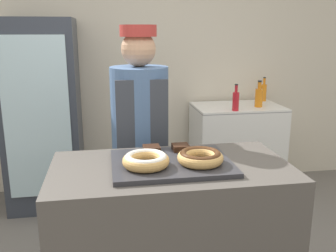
{
  "coord_description": "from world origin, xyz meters",
  "views": [
    {
      "loc": [
        -0.31,
        -1.75,
        1.64
      ],
      "look_at": [
        0.0,
        0.1,
        1.16
      ],
      "focal_mm": 40.0,
      "sensor_mm": 36.0,
      "label": 1
    }
  ],
  "objects_px": {
    "chest_freezer": "(236,148)",
    "serving_tray": "(171,163)",
    "donut_chocolate_glaze": "(200,157)",
    "brownie_back_left": "(151,149)",
    "bottle_orange_b": "(264,92)",
    "beverage_fridge": "(43,116)",
    "baker_person": "(141,147)",
    "donut_light_glaze": "(146,160)",
    "brownie_back_right": "(181,147)",
    "bottle_red": "(236,100)",
    "bottle_orange": "(259,97)"
  },
  "relations": [
    {
      "from": "donut_chocolate_glaze",
      "to": "brownie_back_left",
      "type": "distance_m",
      "value": 0.31
    },
    {
      "from": "serving_tray",
      "to": "brownie_back_right",
      "type": "height_order",
      "value": "brownie_back_right"
    },
    {
      "from": "bottle_orange",
      "to": "bottle_red",
      "type": "xyz_separation_m",
      "value": [
        -0.29,
        -0.13,
        -0.0
      ]
    },
    {
      "from": "bottle_orange",
      "to": "brownie_back_left",
      "type": "bearing_deg",
      "value": -129.52
    },
    {
      "from": "bottle_orange_b",
      "to": "brownie_back_right",
      "type": "bearing_deg",
      "value": -125.06
    },
    {
      "from": "brownie_back_left",
      "to": "baker_person",
      "type": "height_order",
      "value": "baker_person"
    },
    {
      "from": "donut_chocolate_glaze",
      "to": "brownie_back_right",
      "type": "xyz_separation_m",
      "value": [
        -0.05,
        0.22,
        -0.02
      ]
    },
    {
      "from": "baker_person",
      "to": "brownie_back_right",
      "type": "bearing_deg",
      "value": -69.0
    },
    {
      "from": "donut_chocolate_glaze",
      "to": "chest_freezer",
      "type": "bearing_deg",
      "value": 64.79
    },
    {
      "from": "brownie_back_right",
      "to": "donut_light_glaze",
      "type": "bearing_deg",
      "value": -134.46
    },
    {
      "from": "baker_person",
      "to": "beverage_fridge",
      "type": "xyz_separation_m",
      "value": [
        -0.8,
        1.14,
        -0.01
      ]
    },
    {
      "from": "beverage_fridge",
      "to": "bottle_red",
      "type": "distance_m",
      "value": 1.8
    },
    {
      "from": "serving_tray",
      "to": "baker_person",
      "type": "height_order",
      "value": "baker_person"
    },
    {
      "from": "serving_tray",
      "to": "chest_freezer",
      "type": "relative_size",
      "value": 0.66
    },
    {
      "from": "donut_chocolate_glaze",
      "to": "bottle_orange_b",
      "type": "xyz_separation_m",
      "value": [
        1.22,
        2.03,
        -0.04
      ]
    },
    {
      "from": "brownie_back_right",
      "to": "bottle_orange",
      "type": "relative_size",
      "value": 0.34
    },
    {
      "from": "donut_light_glaze",
      "to": "donut_chocolate_glaze",
      "type": "bearing_deg",
      "value": 0.0
    },
    {
      "from": "brownie_back_right",
      "to": "bottle_orange_b",
      "type": "height_order",
      "value": "bottle_orange_b"
    },
    {
      "from": "serving_tray",
      "to": "donut_light_glaze",
      "type": "bearing_deg",
      "value": -156.7
    },
    {
      "from": "donut_light_glaze",
      "to": "bottle_orange",
      "type": "xyz_separation_m",
      "value": [
        1.31,
        1.74,
        -0.03
      ]
    },
    {
      "from": "brownie_back_right",
      "to": "baker_person",
      "type": "height_order",
      "value": "baker_person"
    },
    {
      "from": "serving_tray",
      "to": "bottle_orange_b",
      "type": "xyz_separation_m",
      "value": [
        1.35,
        1.97,
        0.01
      ]
    },
    {
      "from": "donut_light_glaze",
      "to": "brownie_back_left",
      "type": "relative_size",
      "value": 2.56
    },
    {
      "from": "serving_tray",
      "to": "baker_person",
      "type": "bearing_deg",
      "value": 98.88
    },
    {
      "from": "baker_person",
      "to": "bottle_orange",
      "type": "distance_m",
      "value": 1.66
    },
    {
      "from": "chest_freezer",
      "to": "baker_person",
      "type": "bearing_deg",
      "value": -133.63
    },
    {
      "from": "beverage_fridge",
      "to": "chest_freezer",
      "type": "xyz_separation_m",
      "value": [
        1.89,
        0.01,
        -0.42
      ]
    },
    {
      "from": "brownie_back_right",
      "to": "bottle_orange",
      "type": "height_order",
      "value": "bottle_orange"
    },
    {
      "from": "donut_chocolate_glaze",
      "to": "chest_freezer",
      "type": "relative_size",
      "value": 0.25
    },
    {
      "from": "baker_person",
      "to": "bottle_orange",
      "type": "relative_size",
      "value": 6.43
    },
    {
      "from": "chest_freezer",
      "to": "donut_light_glaze",
      "type": "bearing_deg",
      "value": -121.71
    },
    {
      "from": "bottle_orange_b",
      "to": "donut_light_glaze",
      "type": "bearing_deg",
      "value": -126.21
    },
    {
      "from": "brownie_back_right",
      "to": "bottle_orange",
      "type": "bearing_deg",
      "value": 54.26
    },
    {
      "from": "bottle_orange",
      "to": "bottle_orange_b",
      "type": "bearing_deg",
      "value": 58.65
    },
    {
      "from": "chest_freezer",
      "to": "serving_tray",
      "type": "bearing_deg",
      "value": -119.34
    },
    {
      "from": "donut_chocolate_glaze",
      "to": "brownie_back_right",
      "type": "bearing_deg",
      "value": 103.94
    },
    {
      "from": "donut_light_glaze",
      "to": "bottle_orange",
      "type": "relative_size",
      "value": 0.88
    },
    {
      "from": "beverage_fridge",
      "to": "chest_freezer",
      "type": "relative_size",
      "value": 1.93
    },
    {
      "from": "beverage_fridge",
      "to": "chest_freezer",
      "type": "distance_m",
      "value": 1.94
    },
    {
      "from": "bottle_orange",
      "to": "serving_tray",
      "type": "bearing_deg",
      "value": -124.93
    },
    {
      "from": "brownie_back_right",
      "to": "bottle_red",
      "type": "xyz_separation_m",
      "value": [
        0.81,
        1.39,
        -0.02
      ]
    },
    {
      "from": "bottle_red",
      "to": "beverage_fridge",
      "type": "bearing_deg",
      "value": 173.15
    },
    {
      "from": "donut_chocolate_glaze",
      "to": "baker_person",
      "type": "xyz_separation_m",
      "value": [
        -0.23,
        0.68,
        -0.15
      ]
    },
    {
      "from": "baker_person",
      "to": "chest_freezer",
      "type": "bearing_deg",
      "value": 46.37
    },
    {
      "from": "brownie_back_right",
      "to": "bottle_orange_b",
      "type": "distance_m",
      "value": 2.22
    },
    {
      "from": "brownie_back_left",
      "to": "bottle_red",
      "type": "height_order",
      "value": "bottle_red"
    },
    {
      "from": "chest_freezer",
      "to": "bottle_orange_b",
      "type": "relative_size",
      "value": 3.53
    },
    {
      "from": "bottle_orange_b",
      "to": "donut_chocolate_glaze",
      "type": "bearing_deg",
      "value": -120.94
    },
    {
      "from": "serving_tray",
      "to": "bottle_orange_b",
      "type": "distance_m",
      "value": 2.39
    },
    {
      "from": "donut_chocolate_glaze",
      "to": "bottle_red",
      "type": "xyz_separation_m",
      "value": [
        0.76,
        1.61,
        -0.04
      ]
    }
  ]
}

